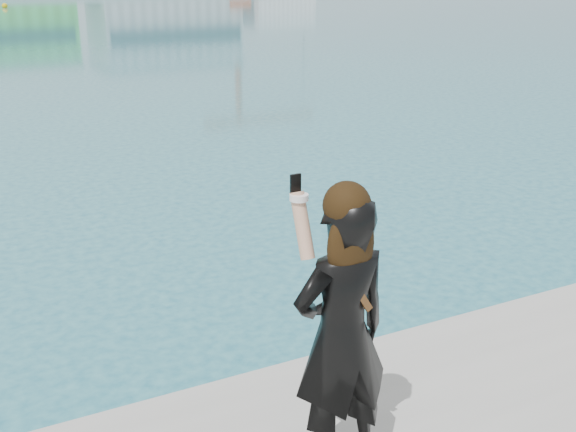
{
  "coord_description": "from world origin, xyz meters",
  "views": [
    {
      "loc": [
        -2.63,
        -3.53,
        3.84
      ],
      "look_at": [
        -0.57,
        0.45,
        2.26
      ],
      "focal_mm": 45.0,
      "sensor_mm": 36.0,
      "label": 1
    }
  ],
  "objects": [
    {
      "name": "woman",
      "position": [
        -0.57,
        -0.25,
        1.77
      ],
      "size": [
        0.67,
        0.45,
        1.92
      ],
      "rotation": [
        0.0,
        0.0,
        3.17
      ],
      "color": "black",
      "rests_on": "near_quay"
    },
    {
      "name": "buoy_near",
      "position": [
        5.77,
        67.82,
        0.0
      ],
      "size": [
        0.5,
        0.5,
        0.5
      ],
      "primitive_type": "sphere",
      "color": "#E6B30C",
      "rests_on": "ground"
    }
  ]
}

